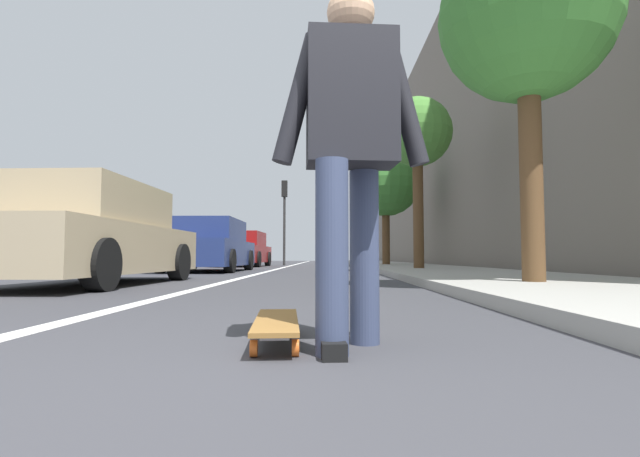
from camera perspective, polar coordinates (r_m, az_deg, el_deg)
The scene contains 13 objects.
ground_plane at distance 11.12m, azimuth -0.98°, elevation -5.58°, with size 80.00×80.00×0.00m, color #38383D.
lane_stripe_white at distance 21.18m, azimuth -3.77°, elevation -4.56°, with size 52.00×0.16×0.01m, color silver.
sidewalk_curb at distance 19.33m, azimuth 9.31°, elevation -4.47°, with size 52.00×3.20×0.12m, color #9E9B93.
building_facade at distance 24.25m, azimuth 13.72°, elevation 8.47°, with size 40.00×1.20×10.78m, color slate.
skateboard at distance 2.29m, azimuth -5.29°, elevation -11.37°, with size 0.85×0.27×0.11m.
skater_person at distance 2.17m, azimuth 3.68°, elevation 10.65°, with size 0.48×0.72×1.64m.
parked_car_near at distance 7.69m, azimuth -25.81°, elevation -0.88°, with size 4.39×1.95×1.48m.
parked_car_mid at distance 13.76m, azimuth -13.32°, elevation -2.15°, with size 4.50×2.05×1.47m.
parked_car_far at distance 20.57m, azimuth -9.17°, elevation -2.58°, with size 4.35×1.97×1.48m.
traffic_light at distance 23.38m, azimuth -4.33°, elevation 2.65°, with size 0.33×0.28×4.19m.
street_tree_near at distance 6.88m, azimuth 23.75°, elevation 22.31°, with size 2.15×2.15×4.48m.
street_tree_mid at distance 13.29m, azimuth 11.69°, elevation 11.06°, with size 1.89×1.89×4.75m.
street_tree_far at distance 19.81m, azimuth 7.93°, elevation 5.64°, with size 2.92×2.92×5.02m.
Camera 1 is at (-1.11, -0.32, 0.41)m, focal length 26.44 mm.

